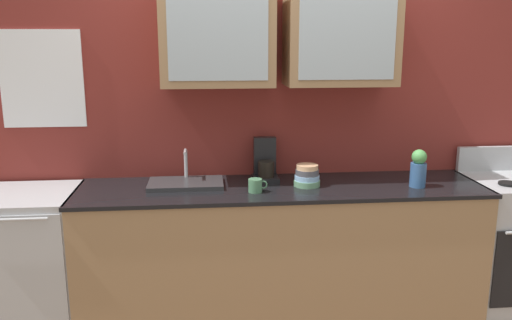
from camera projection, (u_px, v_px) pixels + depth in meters
ground_plane at (280, 309)px, 3.72m from camera, size 10.00×10.00×0.00m
back_wall_unit at (275, 97)px, 3.71m from camera, size 4.23×0.46×2.64m
counter at (281, 249)px, 3.62m from camera, size 2.70×0.67×0.90m
stove_range at (512, 240)px, 3.78m from camera, size 0.66×0.65×1.08m
sink_faucet at (186, 183)px, 3.53m from camera, size 0.49×0.30×0.23m
bowl_stack at (307, 176)px, 3.52m from camera, size 0.18×0.18×0.14m
vase at (418, 169)px, 3.49m from camera, size 0.10×0.10×0.25m
cup_near_sink at (256, 185)px, 3.38m from camera, size 0.12×0.09×0.09m
dishwasher at (30, 259)px, 3.46m from camera, size 0.64×0.65×0.90m
coffee_maker at (265, 164)px, 3.68m from camera, size 0.17×0.20×0.29m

